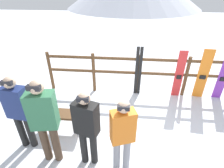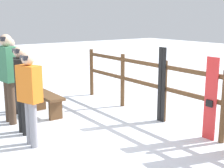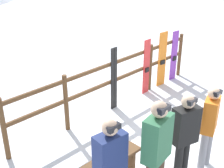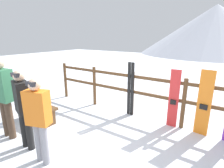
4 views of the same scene
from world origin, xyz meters
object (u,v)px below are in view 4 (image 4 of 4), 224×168
(snowboard_red, at_px, (174,99))
(person_navy, at_px, (3,88))
(person_black, at_px, (23,105))
(snowboard_orange, at_px, (204,104))
(person_plaid_green, at_px, (3,93))
(bench, at_px, (39,110))
(ski_pair_black, at_px, (131,89))
(person_orange, at_px, (38,116))

(snowboard_red, bearing_deg, person_navy, -147.62)
(person_black, xyz_separation_m, snowboard_orange, (2.89, 2.57, -0.19))
(person_plaid_green, bearing_deg, person_black, 0.30)
(bench, relative_size, snowboard_red, 0.77)
(person_black, height_order, ski_pair_black, person_black)
(ski_pair_black, distance_m, snowboard_orange, 1.89)
(person_navy, height_order, snowboard_red, person_navy)
(snowboard_red, bearing_deg, snowboard_orange, 0.00)
(person_black, bearing_deg, ski_pair_black, 68.74)
(person_navy, distance_m, person_black, 1.43)
(person_navy, bearing_deg, bench, 44.11)
(snowboard_red, bearing_deg, bench, -150.31)
(person_orange, xyz_separation_m, ski_pair_black, (0.37, 2.67, -0.15))
(ski_pair_black, xyz_separation_m, snowboard_red, (1.21, -0.00, -0.04))
(snowboard_orange, bearing_deg, bench, -155.00)
(ski_pair_black, relative_size, snowboard_orange, 1.01)
(bench, bearing_deg, person_orange, -32.71)
(person_plaid_green, height_order, snowboard_red, person_plaid_green)
(bench, distance_m, snowboard_red, 3.52)
(bench, xyz_separation_m, person_orange, (1.46, -0.94, 0.59))
(person_plaid_green, distance_m, person_black, 0.75)
(ski_pair_black, xyz_separation_m, snowboard_orange, (1.89, -0.00, -0.01))
(snowboard_red, bearing_deg, person_plaid_green, -138.94)
(person_black, bearing_deg, bench, 134.37)
(bench, distance_m, person_plaid_green, 1.11)
(person_orange, height_order, ski_pair_black, person_orange)
(snowboard_orange, bearing_deg, person_orange, -130.25)
(person_black, bearing_deg, person_orange, -8.39)
(person_orange, bearing_deg, snowboard_orange, 49.75)
(bench, height_order, person_orange, person_orange)
(person_navy, height_order, person_plaid_green, person_plaid_green)
(ski_pair_black, bearing_deg, person_navy, -136.33)
(person_orange, xyz_separation_m, snowboard_orange, (2.26, 2.67, -0.16))
(ski_pair_black, distance_m, snowboard_red, 1.21)
(snowboard_red, bearing_deg, ski_pair_black, 179.84)
(person_orange, relative_size, person_black, 0.97)
(person_navy, bearing_deg, person_plaid_green, -23.21)
(bench, relative_size, person_orange, 0.71)
(person_navy, bearing_deg, person_orange, -10.35)
(person_orange, relative_size, person_navy, 0.94)
(person_plaid_green, xyz_separation_m, ski_pair_black, (1.75, 2.58, -0.28))
(bench, distance_m, person_orange, 1.83)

